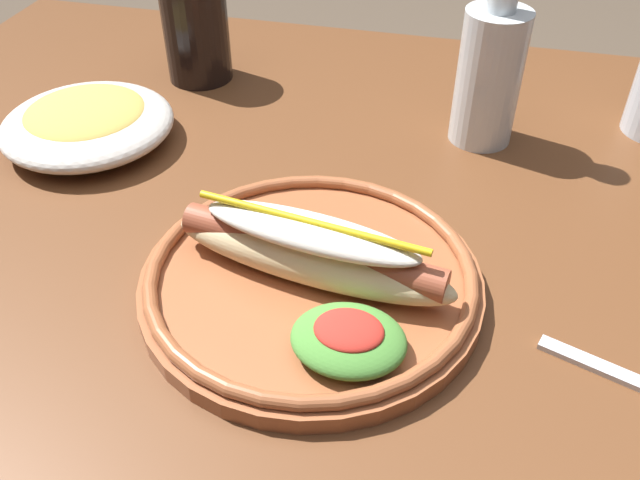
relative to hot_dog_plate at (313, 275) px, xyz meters
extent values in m
cube|color=brown|center=(0.03, 0.10, -0.04)|extent=(1.23, 0.89, 0.04)
cylinder|color=brown|center=(-0.50, 0.46, -0.41)|extent=(0.06, 0.06, 0.70)
cylinder|color=#9E5633|center=(0.00, 0.00, -0.01)|extent=(0.28, 0.28, 0.02)
torus|color=#9E5633|center=(0.00, 0.00, 0.00)|extent=(0.27, 0.27, 0.01)
ellipsoid|color=beige|center=(0.00, 0.00, 0.01)|extent=(0.24, 0.08, 0.04)
cylinder|color=#9E4C33|center=(0.00, 0.00, 0.02)|extent=(0.22, 0.06, 0.03)
ellipsoid|color=silver|center=(0.00, 0.00, 0.04)|extent=(0.18, 0.07, 0.02)
cylinder|color=yellow|center=(0.00, 0.00, 0.05)|extent=(0.19, 0.03, 0.01)
ellipsoid|color=#4C8C38|center=(0.04, -0.07, 0.01)|extent=(0.08, 0.07, 0.02)
ellipsoid|color=red|center=(0.04, -0.07, 0.02)|extent=(0.05, 0.04, 0.01)
cube|color=silver|center=(0.22, -0.02, -0.02)|extent=(0.08, 0.04, 0.00)
cylinder|color=black|center=(-0.24, 0.35, 0.04)|extent=(0.08, 0.08, 0.12)
cylinder|color=silver|center=(0.12, 0.28, 0.05)|extent=(0.07, 0.07, 0.14)
ellipsoid|color=silver|center=(-0.29, 0.17, 0.00)|extent=(0.18, 0.18, 0.04)
ellipsoid|color=gold|center=(-0.29, 0.17, 0.01)|extent=(0.13, 0.13, 0.02)
camera|label=1|loc=(0.10, -0.39, 0.37)|focal=37.90mm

